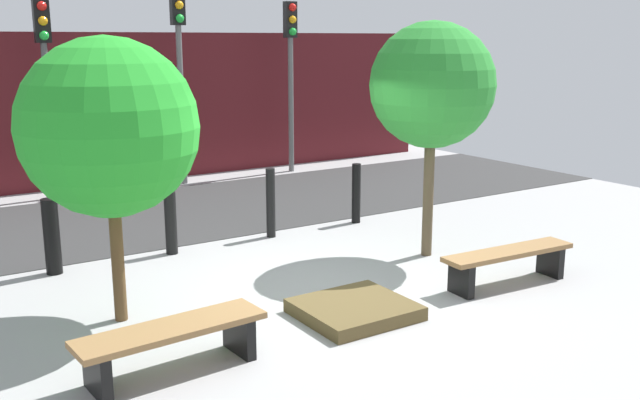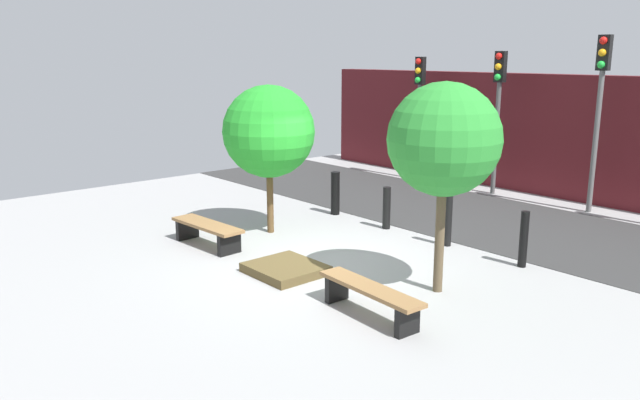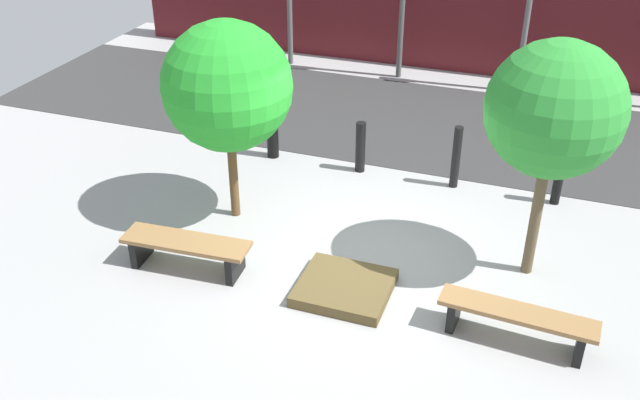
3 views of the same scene
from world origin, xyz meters
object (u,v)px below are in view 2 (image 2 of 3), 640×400
bench_left (207,230)px  tree_behind_left_bench (269,132)px  bollard_left (387,208)px  traffic_light_west (419,96)px  traffic_light_mid_east (600,93)px  tree_behind_right_bench (444,140)px  bollard_right (524,239)px  bench_right (370,295)px  planter_bed (286,269)px  bollard_center (448,219)px  bollard_far_left (335,193)px  traffic_light_mid_west (498,97)px

bench_left → tree_behind_left_bench: 2.32m
tree_behind_left_bench → bollard_left: tree_behind_left_bench is taller
traffic_light_west → traffic_light_mid_east: (5.27, 0.00, 0.31)m
tree_behind_left_bench → tree_behind_right_bench: bearing=0.0°
bollard_right → traffic_light_west: bearing=144.0°
bench_right → tree_behind_left_bench: 4.97m
planter_bed → tree_behind_right_bench: (2.19, 1.31, 2.30)m
bench_right → bollard_center: 3.80m
bollard_center → bollard_right: bearing=0.0°
bollard_far_left → bench_left: bearing=-86.2°
bollard_right → traffic_light_mid_west: size_ratio=0.27×
bench_left → bollard_left: bollard_left is taller
bench_left → planter_bed: 2.22m
bench_left → tree_behind_left_bench: (0.00, 1.51, 1.77)m
tree_behind_right_bench → traffic_light_mid_east: traffic_light_mid_east is taller
planter_bed → bollard_far_left: bearing=126.1°
tree_behind_left_bench → traffic_light_west: 6.90m
bench_right → traffic_light_west: traffic_light_west is taller
traffic_light_mid_east → planter_bed: bearing=-99.4°
bollard_far_left → tree_behind_left_bench: bearing=-83.4°
tree_behind_left_bench → traffic_light_west: traffic_light_west is taller
bollard_right → tree_behind_right_bench: bearing=-96.6°
bollard_far_left → traffic_light_mid_east: size_ratio=0.25×
tree_behind_left_bench → traffic_light_mid_west: 6.74m
tree_behind_left_bench → bollard_center: tree_behind_left_bench is taller
bollard_center → traffic_light_mid_east: bearing=83.7°
tree_behind_left_bench → traffic_light_mid_west: (0.88, 6.67, 0.46)m
planter_bed → tree_behind_right_bench: tree_behind_right_bench is taller
bollard_left → traffic_light_west: size_ratio=0.25×
traffic_light_mid_east → tree_behind_left_bench: bearing=-117.8°
traffic_light_mid_west → bollard_far_left: bearing=-103.4°
bollard_center → bench_left: bearing=-130.4°
traffic_light_mid_east → bench_left: bearing=-113.3°
bench_left → traffic_light_mid_west: size_ratio=0.48×
bollard_far_left → traffic_light_west: size_ratio=0.28×
tree_behind_right_bench → bollard_right: size_ratio=3.26×
planter_bed → tree_behind_left_bench: tree_behind_left_bench is taller
traffic_light_mid_east → bench_right: bearing=-83.9°
traffic_light_mid_west → bollard_center: bearing=-65.4°
tree_behind_right_bench → tree_behind_left_bench: bearing=-180.0°
bollard_far_left → bollard_center: 3.24m
bench_right → traffic_light_mid_west: traffic_light_mid_west is taller
bollard_left → tree_behind_right_bench: bearing=-34.0°
bench_right → planter_bed: bench_right is taller
bollard_center → traffic_light_mid_west: bearing=114.6°
bollard_left → traffic_light_mid_west: (-0.51, 4.64, 2.10)m
tree_behind_right_bench → traffic_light_mid_west: size_ratio=0.88×
tree_behind_right_bench → bench_right: bearing=-90.0°
bollard_left → bollard_right: bollard_right is taller
bench_right → traffic_light_mid_east: 8.58m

